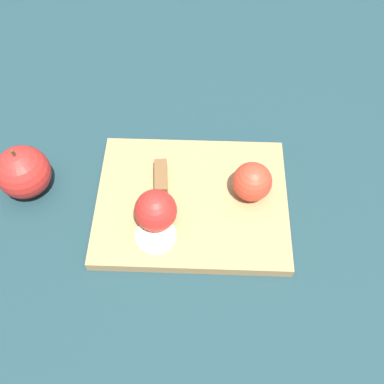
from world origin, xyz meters
TOP-DOWN VIEW (x-y plane):
  - ground_plane at (0.00, 0.00)m, footprint 4.00×4.00m
  - cutting_board at (0.00, 0.00)m, footprint 0.33×0.26m
  - apple_half_left at (-0.10, -0.02)m, footprint 0.07×0.07m
  - apple_half_right at (0.06, 0.05)m, footprint 0.07×0.07m
  - knife at (0.05, -0.03)m, footprint 0.03×0.16m
  - apple_slice at (0.05, 0.08)m, footprint 0.07×0.07m
  - apple_whole at (0.29, -0.02)m, footprint 0.09×0.09m

SIDE VIEW (x-z plane):
  - ground_plane at x=0.00m, z-range 0.00..0.00m
  - cutting_board at x=0.00m, z-range 0.00..0.02m
  - apple_slice at x=0.05m, z-range 0.02..0.03m
  - knife at x=0.05m, z-range 0.02..0.04m
  - apple_whole at x=0.29m, z-range -0.01..0.10m
  - apple_half_left at x=-0.10m, z-range 0.02..0.09m
  - apple_half_right at x=0.06m, z-range 0.02..0.09m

